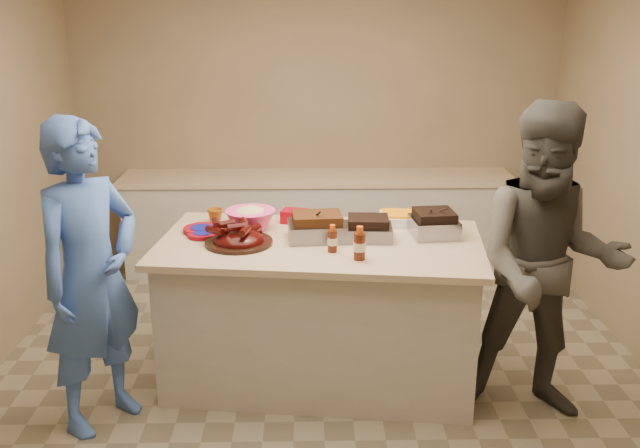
{
  "coord_description": "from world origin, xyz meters",
  "views": [
    {
      "loc": [
        -0.09,
        -4.16,
        2.47
      ],
      "look_at": [
        -0.01,
        0.19,
        1.08
      ],
      "focal_mm": 40.0,
      "sensor_mm": 36.0,
      "label": 1
    }
  ],
  "objects_px": {
    "bbq_bottle_b": "(359,259)",
    "mustard_bottle": "(291,236)",
    "coleslaw_bowl": "(251,229)",
    "plastic_cup": "(215,223)",
    "island": "(320,376)",
    "rib_platter": "(239,244)",
    "guest_blue": "(106,418)",
    "bbq_bottle_a": "(332,252)",
    "guest_gray": "(532,409)",
    "roasting_pan": "(433,235)"
  },
  "relations": [
    {
      "from": "rib_platter",
      "to": "coleslaw_bowl",
      "type": "height_order",
      "value": "coleslaw_bowl"
    },
    {
      "from": "roasting_pan",
      "to": "bbq_bottle_b",
      "type": "bearing_deg",
      "value": -145.57
    },
    {
      "from": "rib_platter",
      "to": "bbq_bottle_b",
      "type": "height_order",
      "value": "bbq_bottle_b"
    },
    {
      "from": "roasting_pan",
      "to": "bbq_bottle_b",
      "type": "xyz_separation_m",
      "value": [
        -0.52,
        -0.44,
        0.0
      ]
    },
    {
      "from": "plastic_cup",
      "to": "guest_blue",
      "type": "height_order",
      "value": "plastic_cup"
    },
    {
      "from": "roasting_pan",
      "to": "bbq_bottle_b",
      "type": "height_order",
      "value": "bbq_bottle_b"
    },
    {
      "from": "guest_gray",
      "to": "rib_platter",
      "type": "bearing_deg",
      "value": 178.5
    },
    {
      "from": "plastic_cup",
      "to": "guest_gray",
      "type": "distance_m",
      "value": 2.41
    },
    {
      "from": "island",
      "to": "mustard_bottle",
      "type": "xyz_separation_m",
      "value": [
        -0.19,
        0.1,
        0.98
      ]
    },
    {
      "from": "bbq_bottle_b",
      "to": "guest_gray",
      "type": "bearing_deg",
      "value": -4.79
    },
    {
      "from": "island",
      "to": "guest_gray",
      "type": "bearing_deg",
      "value": -10.88
    },
    {
      "from": "guest_blue",
      "to": "guest_gray",
      "type": "distance_m",
      "value": 2.65
    },
    {
      "from": "island",
      "to": "guest_gray",
      "type": "height_order",
      "value": "island"
    },
    {
      "from": "coleslaw_bowl",
      "to": "bbq_bottle_b",
      "type": "bearing_deg",
      "value": -40.41
    },
    {
      "from": "roasting_pan",
      "to": "coleslaw_bowl",
      "type": "height_order",
      "value": "coleslaw_bowl"
    },
    {
      "from": "bbq_bottle_b",
      "to": "mustard_bottle",
      "type": "height_order",
      "value": "bbq_bottle_b"
    },
    {
      "from": "island",
      "to": "coleslaw_bowl",
      "type": "xyz_separation_m",
      "value": [
        -0.46,
        0.25,
        0.98
      ]
    },
    {
      "from": "coleslaw_bowl",
      "to": "guest_gray",
      "type": "bearing_deg",
      "value": -20.8
    },
    {
      "from": "coleslaw_bowl",
      "to": "bbq_bottle_a",
      "type": "distance_m",
      "value": 0.7
    },
    {
      "from": "coleslaw_bowl",
      "to": "roasting_pan",
      "type": "bearing_deg",
      "value": -7.14
    },
    {
      "from": "island",
      "to": "coleslaw_bowl",
      "type": "height_order",
      "value": "coleslaw_bowl"
    },
    {
      "from": "island",
      "to": "plastic_cup",
      "type": "bearing_deg",
      "value": 157.56
    },
    {
      "from": "coleslaw_bowl",
      "to": "bbq_bottle_b",
      "type": "distance_m",
      "value": 0.91
    },
    {
      "from": "plastic_cup",
      "to": "coleslaw_bowl",
      "type": "bearing_deg",
      "value": -30.39
    },
    {
      "from": "roasting_pan",
      "to": "bbq_bottle_b",
      "type": "distance_m",
      "value": 0.68
    },
    {
      "from": "coleslaw_bowl",
      "to": "mustard_bottle",
      "type": "distance_m",
      "value": 0.32
    },
    {
      "from": "mustard_bottle",
      "to": "bbq_bottle_b",
      "type": "bearing_deg",
      "value": -46.33
    },
    {
      "from": "roasting_pan",
      "to": "rib_platter",
      "type": "bearing_deg",
      "value": -179.13
    },
    {
      "from": "guest_blue",
      "to": "guest_gray",
      "type": "xyz_separation_m",
      "value": [
        2.65,
        0.05,
        0.0
      ]
    },
    {
      "from": "bbq_bottle_b",
      "to": "guest_gray",
      "type": "xyz_separation_m",
      "value": [
        1.1,
        -0.09,
        -0.98
      ]
    },
    {
      "from": "mustard_bottle",
      "to": "coleslaw_bowl",
      "type": "bearing_deg",
      "value": 150.89
    },
    {
      "from": "bbq_bottle_b",
      "to": "mustard_bottle",
      "type": "xyz_separation_m",
      "value": [
        -0.41,
        0.43,
        -0.0
      ]
    },
    {
      "from": "mustard_bottle",
      "to": "guest_blue",
      "type": "height_order",
      "value": "mustard_bottle"
    },
    {
      "from": "island",
      "to": "bbq_bottle_a",
      "type": "distance_m",
      "value": 1.0
    },
    {
      "from": "coleslaw_bowl",
      "to": "bbq_bottle_b",
      "type": "height_order",
      "value": "coleslaw_bowl"
    },
    {
      "from": "guest_gray",
      "to": "coleslaw_bowl",
      "type": "bearing_deg",
      "value": 169.49
    },
    {
      "from": "bbq_bottle_a",
      "to": "bbq_bottle_b",
      "type": "distance_m",
      "value": 0.21
    },
    {
      "from": "island",
      "to": "bbq_bottle_a",
      "type": "height_order",
      "value": "bbq_bottle_a"
    },
    {
      "from": "coleslaw_bowl",
      "to": "mustard_bottle",
      "type": "relative_size",
      "value": 3.0
    },
    {
      "from": "guest_blue",
      "to": "mustard_bottle",
      "type": "bearing_deg",
      "value": -27.47
    },
    {
      "from": "roasting_pan",
      "to": "coleslaw_bowl",
      "type": "distance_m",
      "value": 1.22
    },
    {
      "from": "plastic_cup",
      "to": "guest_blue",
      "type": "bearing_deg",
      "value": -124.6
    },
    {
      "from": "bbq_bottle_a",
      "to": "guest_blue",
      "type": "relative_size",
      "value": 0.09
    },
    {
      "from": "bbq_bottle_a",
      "to": "mustard_bottle",
      "type": "relative_size",
      "value": 1.55
    },
    {
      "from": "mustard_bottle",
      "to": "guest_gray",
      "type": "xyz_separation_m",
      "value": [
        1.51,
        -0.53,
        -0.98
      ]
    },
    {
      "from": "mustard_bottle",
      "to": "guest_blue",
      "type": "distance_m",
      "value": 1.61
    },
    {
      "from": "roasting_pan",
      "to": "bbq_bottle_a",
      "type": "bearing_deg",
      "value": -161.69
    },
    {
      "from": "bbq_bottle_a",
      "to": "guest_blue",
      "type": "xyz_separation_m",
      "value": [
        -1.4,
        -0.28,
        -0.98
      ]
    },
    {
      "from": "bbq_bottle_b",
      "to": "guest_blue",
      "type": "relative_size",
      "value": 0.11
    },
    {
      "from": "plastic_cup",
      "to": "bbq_bottle_a",
      "type": "bearing_deg",
      "value": -37.25
    }
  ]
}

